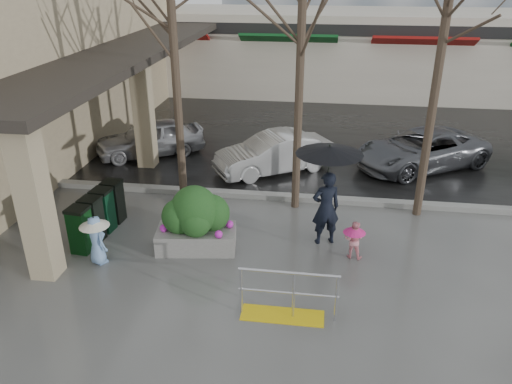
% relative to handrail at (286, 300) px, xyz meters
% --- Properties ---
extents(ground, '(120.00, 120.00, 0.00)m').
position_rel_handrail_xyz_m(ground, '(-1.36, 1.20, -0.38)').
color(ground, '#51514F').
rests_on(ground, ground).
extents(street_asphalt, '(120.00, 36.00, 0.01)m').
position_rel_handrail_xyz_m(street_asphalt, '(-1.36, 23.20, -0.37)').
color(street_asphalt, black).
rests_on(street_asphalt, ground).
extents(curb, '(120.00, 0.30, 0.15)m').
position_rel_handrail_xyz_m(curb, '(-1.36, 5.20, -0.30)').
color(curb, gray).
rests_on(curb, ground).
extents(near_building, '(6.00, 18.00, 8.00)m').
position_rel_handrail_xyz_m(near_building, '(-10.36, 9.20, 3.62)').
color(near_building, tan).
rests_on(near_building, ground).
extents(canopy_slab, '(2.80, 18.00, 0.25)m').
position_rel_handrail_xyz_m(canopy_slab, '(-6.16, 9.20, 3.25)').
color(canopy_slab, '#2D2823').
rests_on(canopy_slab, pillar_front).
extents(pillar_front, '(0.55, 0.55, 3.50)m').
position_rel_handrail_xyz_m(pillar_front, '(-5.26, 0.70, 1.37)').
color(pillar_front, tan).
rests_on(pillar_front, ground).
extents(pillar_back, '(0.55, 0.55, 3.50)m').
position_rel_handrail_xyz_m(pillar_back, '(-5.26, 7.20, 1.37)').
color(pillar_back, tan).
rests_on(pillar_back, ground).
extents(storefront_row, '(34.00, 6.74, 4.00)m').
position_rel_handrail_xyz_m(storefront_row, '(0.64, 19.17, 1.64)').
color(storefront_row, beige).
rests_on(storefront_row, ground).
extents(handrail, '(1.90, 0.50, 1.03)m').
position_rel_handrail_xyz_m(handrail, '(0.00, 0.00, 0.00)').
color(handrail, yellow).
rests_on(handrail, ground).
extents(tree_west, '(3.20, 3.20, 6.80)m').
position_rel_handrail_xyz_m(tree_west, '(-3.36, 4.80, 4.71)').
color(tree_west, '#382B21').
rests_on(tree_west, ground).
extents(tree_midwest, '(3.20, 3.20, 7.00)m').
position_rel_handrail_xyz_m(tree_midwest, '(-0.16, 4.80, 4.86)').
color(tree_midwest, '#382B21').
rests_on(tree_midwest, ground).
extents(tree_mideast, '(3.20, 3.20, 6.50)m').
position_rel_handrail_xyz_m(tree_mideast, '(3.14, 4.80, 4.48)').
color(tree_mideast, '#382B21').
rests_on(tree_mideast, ground).
extents(woman, '(1.54, 1.54, 2.52)m').
position_rel_handrail_xyz_m(woman, '(0.67, 2.93, 1.18)').
color(woman, black).
rests_on(woman, ground).
extents(child_pink, '(0.52, 0.52, 0.91)m').
position_rel_handrail_xyz_m(child_pink, '(1.34, 2.35, 0.15)').
color(child_pink, pink).
rests_on(child_pink, ground).
extents(child_blue, '(0.67, 0.67, 1.16)m').
position_rel_handrail_xyz_m(child_blue, '(-4.36, 1.30, 0.31)').
color(child_blue, '#79A2D8').
rests_on(child_blue, ground).
extents(planter, '(1.95, 1.16, 1.61)m').
position_rel_handrail_xyz_m(planter, '(-2.31, 2.22, 0.39)').
color(planter, slate).
rests_on(planter, ground).
extents(news_boxes, '(0.65, 2.06, 1.13)m').
position_rel_handrail_xyz_m(news_boxes, '(-4.87, 2.50, 0.19)').
color(news_boxes, '#0D3D15').
rests_on(news_boxes, ground).
extents(car_a, '(3.96, 3.10, 1.26)m').
position_rel_handrail_xyz_m(car_a, '(-5.49, 8.18, 0.25)').
color(car_a, '#B6B7BB').
rests_on(car_a, ground).
extents(car_b, '(3.95, 3.17, 1.26)m').
position_rel_handrail_xyz_m(car_b, '(-1.03, 7.26, 0.25)').
color(car_b, silver).
rests_on(car_b, ground).
extents(car_c, '(4.96, 4.14, 1.26)m').
position_rel_handrail_xyz_m(car_c, '(3.71, 8.30, 0.25)').
color(car_c, '#5A5C61').
rests_on(car_c, ground).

